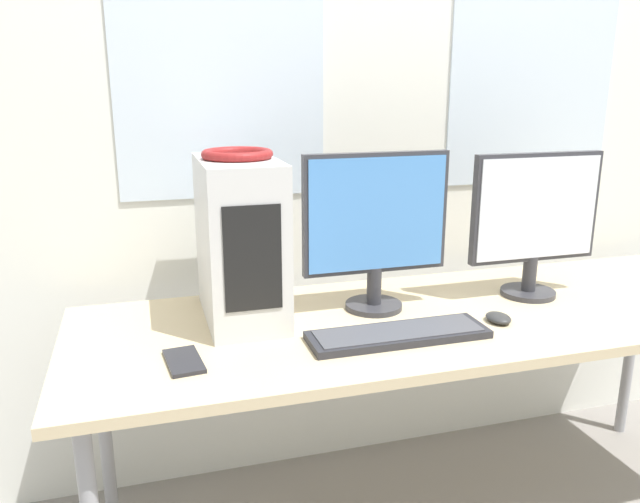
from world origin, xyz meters
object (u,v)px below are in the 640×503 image
headphones (237,154)px  cell_phone (184,361)px  monitor_right_near (535,218)px  mouse (498,318)px  keyboard (398,334)px  pc_tower (240,240)px  monitor_main (376,224)px

headphones → cell_phone: headphones is taller
headphones → monitor_right_near: headphones is taller
monitor_right_near → mouse: bearing=-140.9°
monitor_right_near → keyboard: (-0.53, -0.20, -0.24)m
headphones → cell_phone: size_ratio=1.21×
cell_phone → mouse: bearing=-4.7°
headphones → keyboard: 0.64m
mouse → pc_tower: bearing=160.3°
headphones → monitor_right_near: size_ratio=0.43×
pc_tower → monitor_right_near: bearing=-4.4°
pc_tower → cell_phone: size_ratio=2.83×
headphones → monitor_main: size_ratio=0.42×
monitor_main → mouse: 0.43m
mouse → cell_phone: mouse is taller
pc_tower → monitor_right_near: 0.89m
monitor_main → keyboard: 0.33m
monitor_main → cell_phone: 0.66m
headphones → keyboard: size_ratio=0.40×
headphones → keyboard: bearing=-36.7°
headphones → cell_phone: 0.56m
monitor_right_near → pc_tower: bearing=175.6°
headphones → cell_phone: bearing=-125.2°
monitor_right_near → monitor_main: bearing=177.2°
pc_tower → keyboard: bearing=-36.6°
headphones → mouse: (0.68, -0.24, -0.45)m
headphones → cell_phone: (-0.19, -0.26, -0.46)m
monitor_main → monitor_right_near: size_ratio=1.03×
monitor_main → cell_phone: (-0.57, -0.22, -0.25)m
monitor_main → keyboard: bearing=-94.9°
cell_phone → keyboard: bearing=-6.8°
pc_tower → headphones: 0.24m
pc_tower → headphones: bearing=90.0°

